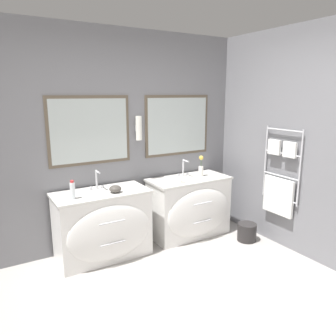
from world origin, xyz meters
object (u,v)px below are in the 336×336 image
object	(u,v)px
vanity_left	(104,225)
vanity_right	(190,206)
amenity_bowl	(115,189)
waste_bin	(247,232)
toiletry_bottle	(73,190)
flower_vase	(201,168)

from	to	relation	value
vanity_left	vanity_right	distance (m)	1.19
amenity_bowl	waste_bin	world-z (taller)	amenity_bowl
amenity_bowl	waste_bin	distance (m)	1.80
vanity_right	amenity_bowl	bearing A→B (deg)	-176.38
amenity_bowl	vanity_left	bearing A→B (deg)	152.84
toiletry_bottle	waste_bin	xyz separation A→B (m)	(2.06, -0.47, -0.75)
vanity_left	vanity_right	world-z (taller)	same
vanity_left	flower_vase	bearing A→B (deg)	1.60
vanity_left	flower_vase	xyz separation A→B (m)	(1.39, 0.04, 0.49)
flower_vase	waste_bin	bearing A→B (deg)	-58.92
vanity_right	amenity_bowl	xyz separation A→B (m)	(-1.06, -0.07, 0.42)
vanity_right	amenity_bowl	world-z (taller)	amenity_bowl
vanity_right	amenity_bowl	size ratio (longest dim) A/B	7.82
amenity_bowl	vanity_right	bearing A→B (deg)	3.62
waste_bin	vanity_right	bearing A→B (deg)	135.60
vanity_right	flower_vase	bearing A→B (deg)	11.28
amenity_bowl	flower_vase	xyz separation A→B (m)	(1.26, 0.11, 0.07)
waste_bin	amenity_bowl	bearing A→B (deg)	164.11
vanity_right	toiletry_bottle	size ratio (longest dim) A/B	5.31
amenity_bowl	flower_vase	distance (m)	1.26
vanity_left	amenity_bowl	size ratio (longest dim) A/B	7.82
amenity_bowl	flower_vase	bearing A→B (deg)	4.82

